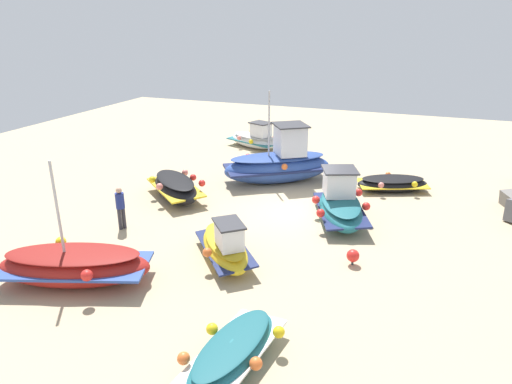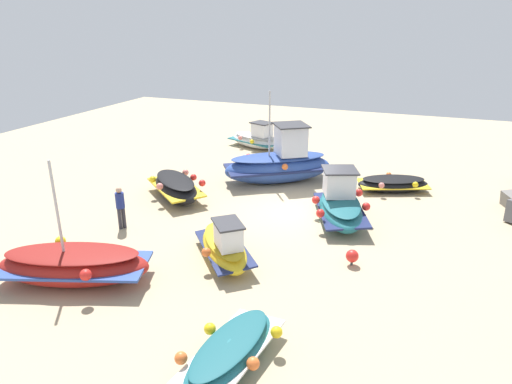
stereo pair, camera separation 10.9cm
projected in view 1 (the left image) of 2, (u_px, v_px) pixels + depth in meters
The scene contains 11 objects.
ground_plane at pixel (298, 212), 18.47m from camera, with size 45.52×45.52×0.00m, color tan.
fishing_boat_0 at pixel (74, 265), 13.35m from camera, with size 3.10×4.77×3.75m.
fishing_boat_1 at pixel (225, 246), 14.61m from camera, with size 3.29×3.07×1.57m.
fishing_boat_2 at pixel (279, 163), 21.63m from camera, with size 4.51×5.32×4.32m.
fishing_boat_3 at pixel (233, 351), 10.20m from camera, with size 3.29×1.95×0.76m.
fishing_boat_4 at pixel (392, 183), 20.68m from camera, with size 2.39×3.42×0.71m.
fishing_boat_5 at pixel (175, 187), 19.75m from camera, with size 3.42×3.67×1.01m.
fishing_boat_6 at pixel (255, 139), 27.64m from camera, with size 2.56×3.73×1.62m.
fishing_boat_7 at pixel (340, 204), 17.60m from camera, with size 4.11×2.87×1.95m.
person_walking at pixel (120, 205), 16.69m from camera, with size 0.32×0.32×1.62m.
mooring_buoy_0 at pixel (353, 256), 14.38m from camera, with size 0.40×0.40×0.52m.
Camera 1 is at (16.49, 4.48, 7.26)m, focal length 32.15 mm.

